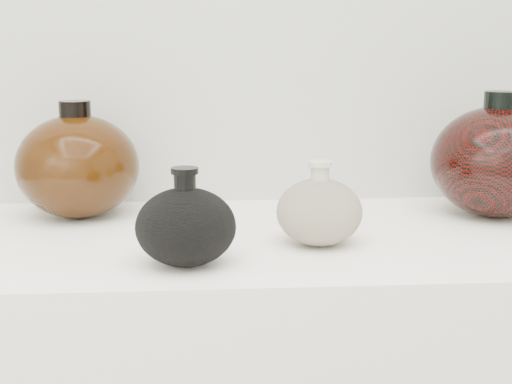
{
  "coord_description": "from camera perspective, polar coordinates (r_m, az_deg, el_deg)",
  "views": [
    {
      "loc": [
        -0.07,
        -0.12,
        1.19
      ],
      "look_at": [
        0.01,
        0.92,
        0.97
      ],
      "focal_mm": 50.0,
      "sensor_mm": 36.0,
      "label": 1
    }
  ],
  "objects": [
    {
      "name": "cream_gourd_vase",
      "position": [
        1.04,
        5.09,
        -1.54
      ],
      "size": [
        0.14,
        0.14,
        0.12
      ],
      "color": "beige",
      "rests_on": "display_counter"
    },
    {
      "name": "right_round_pot",
      "position": [
        1.27,
        18.73,
        2.35
      ],
      "size": [
        0.25,
        0.25,
        0.21
      ],
      "color": "black",
      "rests_on": "display_counter"
    },
    {
      "name": "black_gourd_vase",
      "position": [
        0.95,
        -5.64,
        -2.72
      ],
      "size": [
        0.17,
        0.17,
        0.13
      ],
      "color": "black",
      "rests_on": "display_counter"
    },
    {
      "name": "left_round_pot",
      "position": [
        1.24,
        -14.07,
        2.04
      ],
      "size": [
        0.24,
        0.24,
        0.2
      ],
      "color": "black",
      "rests_on": "display_counter"
    }
  ]
}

